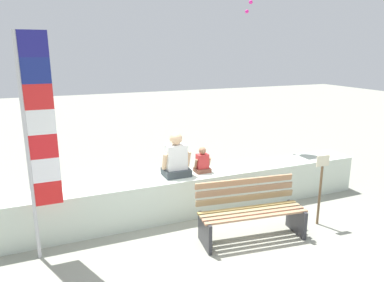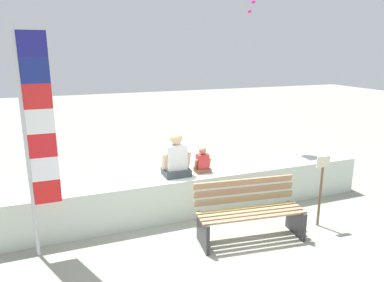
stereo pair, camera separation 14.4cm
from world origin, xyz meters
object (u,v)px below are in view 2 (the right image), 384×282
object	(u,v)px
park_bench	(249,212)
person_adult	(176,159)
sign_post	(321,185)
person_child	(202,162)
flag_banner	(35,133)

from	to	relation	value
park_bench	person_adult	distance (m)	1.55
person_adult	sign_post	world-z (taller)	person_adult
person_adult	person_child	distance (m)	0.51
person_adult	flag_banner	size ratio (longest dim) A/B	0.25
person_adult	flag_banner	bearing A→B (deg)	-164.96
flag_banner	sign_post	distance (m)	4.38
flag_banner	person_child	bearing A→B (deg)	12.32
person_adult	sign_post	distance (m)	2.43
person_adult	sign_post	xyz separation A→B (m)	(2.04, -1.28, -0.30)
person_child	flag_banner	distance (m)	2.84
person_child	flag_banner	world-z (taller)	flag_banner
park_bench	person_adult	size ratio (longest dim) A/B	2.21
flag_banner	sign_post	world-z (taller)	flag_banner
park_bench	flag_banner	size ratio (longest dim) A/B	0.55
person_adult	sign_post	size ratio (longest dim) A/B	0.64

